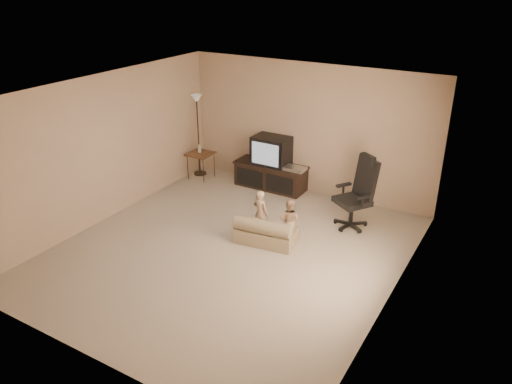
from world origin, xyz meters
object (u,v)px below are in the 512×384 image
tv_stand (271,167)px  toddler_right (289,220)px  office_chair (356,202)px  child_sofa (265,233)px  floor_lamp (197,117)px  toddler_left (260,213)px  side_table (200,154)px

tv_stand → toddler_right: 2.12m
office_chair → child_sofa: 1.66m
floor_lamp → office_chair: bearing=-8.9°
floor_lamp → toddler_left: (2.44, -1.64, -0.86)m
side_table → child_sofa: 3.05m
tv_stand → office_chair: 2.14m
tv_stand → floor_lamp: size_ratio=0.87×
side_table → toddler_left: size_ratio=0.94×
floor_lamp → toddler_right: bearing=-28.1°
toddler_right → child_sofa: bearing=40.1°
office_chair → child_sofa: size_ratio=1.25×
tv_stand → office_chair: (2.02, -0.71, 0.01)m
office_chair → side_table: size_ratio=1.71×
side_table → toddler_left: bearing=-32.9°
toddler_left → side_table: bearing=-22.5°
child_sofa → toddler_right: 0.43m
toddler_left → floor_lamp: bearing=-23.5°
tv_stand → child_sofa: tv_stand is taller
child_sofa → office_chair: bearing=43.9°
office_chair → child_sofa: office_chair is taller
floor_lamp → child_sofa: (2.65, -1.86, -1.06)m
tv_stand → floor_lamp: bearing=-174.9°
tv_stand → child_sofa: bearing=-63.1°
child_sofa → toddler_right: toddler_right is taller
office_chair → toddler_right: 1.25m
office_chair → side_table: (-3.53, 0.42, 0.08)m
toddler_left → toddler_right: (0.49, 0.07, -0.04)m
child_sofa → toddler_left: (-0.22, 0.22, 0.21)m
side_table → child_sofa: side_table is taller
toddler_left → toddler_right: bearing=-161.1°
child_sofa → side_table: bearing=138.4°
office_chair → toddler_left: bearing=-105.4°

